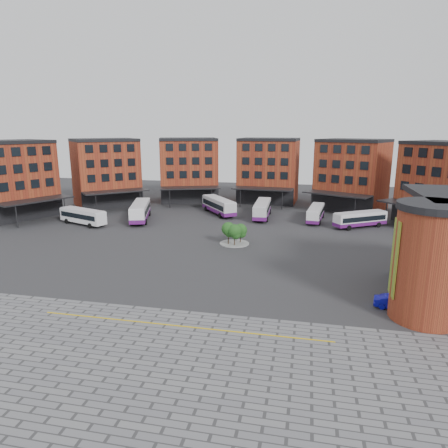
% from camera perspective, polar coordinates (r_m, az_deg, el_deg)
% --- Properties ---
extents(ground, '(160.00, 160.00, 0.00)m').
position_cam_1_polar(ground, '(48.74, -3.40, -6.60)').
color(ground, '#28282B').
rests_on(ground, ground).
extents(paving_zone, '(50.00, 22.00, 0.02)m').
position_cam_1_polar(paving_zone, '(29.54, -11.35, -21.26)').
color(paving_zone, slate).
rests_on(paving_zone, ground).
extents(yellow_line, '(26.00, 0.15, 0.02)m').
position_cam_1_polar(yellow_line, '(35.92, -6.23, -14.29)').
color(yellow_line, gold).
rests_on(yellow_line, paving_zone).
extents(main_building, '(94.14, 42.48, 14.60)m').
position_cam_1_polar(main_building, '(84.64, 0.20, 7.06)').
color(main_building, brown).
rests_on(main_building, ground).
extents(tree_island, '(4.40, 4.40, 3.41)m').
position_cam_1_polar(tree_island, '(58.57, 1.54, -1.12)').
color(tree_island, gray).
rests_on(tree_island, ground).
extents(bus_a, '(10.09, 5.72, 2.81)m').
position_cam_1_polar(bus_a, '(75.14, -19.53, 1.15)').
color(bus_a, white).
rests_on(bus_a, ground).
extents(bus_b, '(6.08, 12.06, 3.32)m').
position_cam_1_polar(bus_b, '(75.85, -11.87, 1.86)').
color(bus_b, white).
rests_on(bus_b, ground).
extents(bus_c, '(8.77, 10.74, 3.20)m').
position_cam_1_polar(bus_c, '(79.72, -0.77, 2.66)').
color(bus_c, silver).
rests_on(bus_c, ground).
extents(bus_d, '(2.98, 11.13, 3.12)m').
position_cam_1_polar(bus_d, '(76.84, 5.48, 2.15)').
color(bus_d, silver).
rests_on(bus_d, ground).
extents(bus_e, '(3.43, 9.93, 2.74)m').
position_cam_1_polar(bus_e, '(75.58, 12.96, 1.52)').
color(bus_e, white).
rests_on(bus_e, ground).
extents(bus_f, '(9.45, 7.19, 2.76)m').
position_cam_1_polar(bus_f, '(72.78, 18.88, 0.68)').
color(bus_f, white).
rests_on(bus_f, ground).
extents(blue_car, '(4.03, 1.93, 1.27)m').
position_cam_1_polar(blue_car, '(41.83, 23.29, -10.29)').
color(blue_car, '#0B0B96').
rests_on(blue_car, ground).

